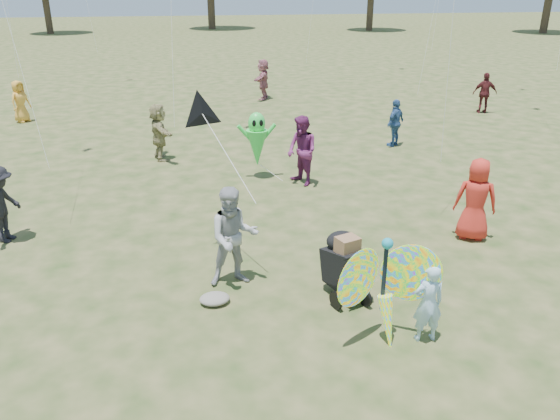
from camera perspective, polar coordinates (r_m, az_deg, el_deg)
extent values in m
plane|color=#51592B|center=(8.80, 3.06, -10.29)|extent=(160.00, 160.00, 0.00)
imported|color=#A2CAE6|center=(8.08, 15.23, -9.37)|extent=(0.45, 0.29, 1.22)
imported|color=#9C9DA2|center=(9.11, -4.87, -2.83)|extent=(0.88, 0.70, 1.74)
ellipsoid|color=slate|center=(8.96, -6.85, -9.19)|extent=(0.49, 0.40, 0.16)
imported|color=red|center=(11.40, 19.77, 1.04)|extent=(0.96, 0.83, 1.67)
imported|color=black|center=(11.95, -27.10, 0.53)|extent=(0.85, 1.13, 1.56)
imported|color=#32578C|center=(17.51, 11.96, 8.90)|extent=(0.90, 0.82, 1.47)
imported|color=#948A5B|center=(16.12, -12.53, 7.96)|extent=(0.81, 1.58, 1.63)
imported|color=#692358|center=(13.73, 2.31, 6.19)|extent=(0.95, 1.05, 1.75)
imported|color=gold|center=(22.33, -25.52, 10.20)|extent=(0.83, 0.87, 1.51)
imported|color=#4D191D|center=(23.08, 20.62, 11.37)|extent=(0.98, 0.59, 1.56)
imported|color=#A35D6B|center=(24.33, -1.77, 13.49)|extent=(1.03, 1.67, 1.72)
cube|color=black|center=(8.91, 6.85, -5.87)|extent=(0.73, 0.97, 0.71)
cube|color=black|center=(9.08, 6.75, -7.70)|extent=(0.62, 0.78, 0.10)
ellipsoid|color=black|center=(8.97, 6.49, -3.27)|extent=(0.51, 0.45, 0.33)
cylinder|color=black|center=(8.77, 5.86, -9.39)|extent=(0.15, 0.30, 0.30)
cylinder|color=black|center=(8.90, 8.88, -9.04)|extent=(0.15, 0.30, 0.30)
cylinder|color=black|center=(9.50, 5.95, -6.92)|extent=(0.12, 0.22, 0.22)
cylinder|color=black|center=(8.31, 7.93, -4.82)|extent=(0.42, 0.18, 0.03)
cube|color=#8F6445|center=(8.68, 7.07, -3.65)|extent=(0.42, 0.38, 0.26)
ellipsoid|color=#FF3C28|center=(7.64, 8.20, -7.08)|extent=(0.98, 0.71, 1.24)
ellipsoid|color=#FF3C28|center=(7.89, 13.49, -6.47)|extent=(0.98, 0.71, 1.24)
cylinder|color=black|center=(7.80, 10.81, -7.02)|extent=(0.06, 0.06, 1.00)
cone|color=#FF3C28|center=(8.04, 11.22, -11.77)|extent=(0.36, 0.49, 0.93)
sphere|color=teal|center=(7.53, 11.17, -3.46)|extent=(0.16, 0.16, 0.16)
cone|color=black|center=(9.94, -8.16, 10.00)|extent=(0.89, 0.62, 0.81)
cylinder|color=silver|center=(9.44, -5.46, 5.57)|extent=(0.77, 1.42, 1.24)
cone|color=#33DC4B|center=(14.25, -2.41, 6.49)|extent=(0.56, 0.56, 0.95)
ellipsoid|color=#33DC4B|center=(14.08, -2.45, 9.03)|extent=(0.44, 0.39, 0.57)
ellipsoid|color=black|center=(13.88, -2.73, 9.04)|extent=(0.10, 0.05, 0.17)
ellipsoid|color=black|center=(13.91, -1.98, 9.07)|extent=(0.10, 0.05, 0.17)
cylinder|color=#33DC4B|center=(14.11, -3.66, 7.98)|extent=(0.43, 0.10, 0.49)
cylinder|color=#33DC4B|center=(14.18, -1.23, 8.10)|extent=(0.43, 0.10, 0.49)
cylinder|color=silver|center=(14.28, -1.06, 4.02)|extent=(0.61, 0.41, 0.41)
cylinder|color=#3A2D21|center=(60.48, -23.13, 18.38)|extent=(0.63, 0.63, 3.78)
cylinder|color=#3A2D21|center=(62.33, -7.21, 20.38)|extent=(0.77, 0.77, 4.62)
cylinder|color=#3A2D21|center=(60.55, 9.40, 19.90)|extent=(0.66, 0.67, 3.99)
cylinder|color=#3A2D21|center=(62.48, 26.12, 18.30)|extent=(0.73, 0.73, 4.41)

